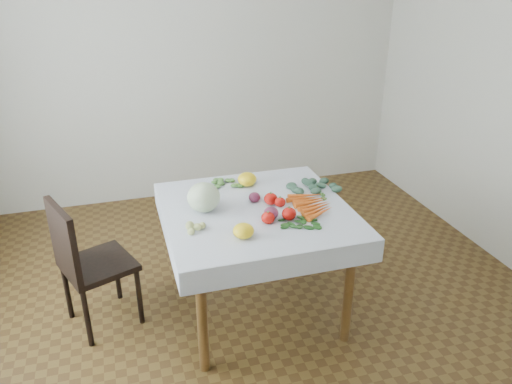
% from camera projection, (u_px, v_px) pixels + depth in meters
% --- Properties ---
extents(ground, '(4.00, 4.00, 0.00)m').
position_uv_depth(ground, '(256.00, 308.00, 3.37)').
color(ground, brown).
extents(back_wall, '(4.00, 0.04, 2.70)m').
position_uv_depth(back_wall, '(194.00, 56.00, 4.55)').
color(back_wall, beige).
rests_on(back_wall, ground).
extents(table, '(1.00, 1.00, 0.75)m').
position_uv_depth(table, '(256.00, 223.00, 3.10)').
color(table, brown).
rests_on(table, ground).
extents(tablecloth, '(1.12, 1.12, 0.01)m').
position_uv_depth(tablecloth, '(256.00, 209.00, 3.06)').
color(tablecloth, white).
rests_on(tablecloth, table).
extents(chair, '(0.51, 0.51, 0.88)m').
position_uv_depth(chair, '(84.00, 258.00, 3.01)').
color(chair, black).
rests_on(chair, ground).
extents(cabbage, '(0.22, 0.22, 0.18)m').
position_uv_depth(cabbage, '(204.00, 197.00, 2.99)').
color(cabbage, '#B3C7A6').
rests_on(cabbage, tablecloth).
extents(tomato_a, '(0.09, 0.09, 0.06)m').
position_uv_depth(tomato_a, '(280.00, 202.00, 3.07)').
color(tomato_a, red).
rests_on(tomato_a, tablecloth).
extents(tomato_b, '(0.11, 0.11, 0.07)m').
position_uv_depth(tomato_b, '(271.00, 199.00, 3.09)').
color(tomato_b, red).
rests_on(tomato_b, tablecloth).
extents(tomato_c, '(0.11, 0.11, 0.08)m').
position_uv_depth(tomato_c, '(289.00, 214.00, 2.91)').
color(tomato_c, red).
rests_on(tomato_c, tablecloth).
extents(tomato_d, '(0.09, 0.09, 0.07)m').
position_uv_depth(tomato_d, '(268.00, 218.00, 2.87)').
color(tomato_d, red).
rests_on(tomato_d, tablecloth).
extents(heirloom_back, '(0.17, 0.17, 0.09)m').
position_uv_depth(heirloom_back, '(247.00, 179.00, 3.36)').
color(heirloom_back, yellow).
rests_on(heirloom_back, tablecloth).
extents(heirloom_front, '(0.15, 0.15, 0.08)m').
position_uv_depth(heirloom_front, '(243.00, 231.00, 2.72)').
color(heirloom_front, yellow).
rests_on(heirloom_front, tablecloth).
extents(onion_a, '(0.09, 0.09, 0.06)m').
position_uv_depth(onion_a, '(254.00, 197.00, 3.13)').
color(onion_a, '#561832').
rests_on(onion_a, tablecloth).
extents(onion_b, '(0.11, 0.11, 0.07)m').
position_uv_depth(onion_b, '(271.00, 213.00, 2.92)').
color(onion_b, '#561832').
rests_on(onion_b, tablecloth).
extents(tomatillo_cluster, '(0.09, 0.11, 0.04)m').
position_uv_depth(tomatillo_cluster, '(195.00, 227.00, 2.80)').
color(tomatillo_cluster, '#BFC873').
rests_on(tomatillo_cluster, tablecloth).
extents(carrot_bunch, '(0.23, 0.36, 0.03)m').
position_uv_depth(carrot_bunch, '(311.00, 204.00, 3.07)').
color(carrot_bunch, orange).
rests_on(carrot_bunch, tablecloth).
extents(kale_bunch, '(0.29, 0.24, 0.04)m').
position_uv_depth(kale_bunch, '(312.00, 187.00, 3.30)').
color(kale_bunch, '#3B614E').
rests_on(kale_bunch, tablecloth).
extents(basil_bunch, '(0.24, 0.21, 0.01)m').
position_uv_depth(basil_bunch, '(300.00, 222.00, 2.88)').
color(basil_bunch, '#1A551C').
rests_on(basil_bunch, tablecloth).
extents(dill_bunch, '(0.20, 0.18, 0.02)m').
position_uv_depth(dill_bunch, '(225.00, 184.00, 3.37)').
color(dill_bunch, '#417536').
rests_on(dill_bunch, tablecloth).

